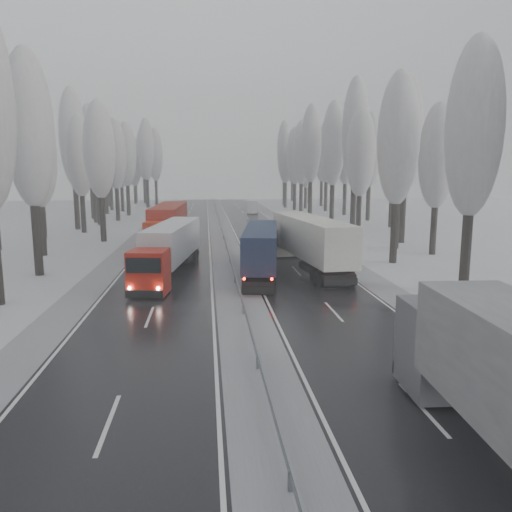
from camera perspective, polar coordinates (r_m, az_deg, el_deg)
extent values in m
plane|color=silver|center=(17.40, 1.62, -17.83)|extent=(260.00, 260.00, 0.00)
cube|color=black|center=(46.58, 3.34, -0.29)|extent=(7.50, 200.00, 0.03)
cube|color=black|center=(46.13, -9.65, -0.51)|extent=(7.50, 200.00, 0.03)
cube|color=#999AA0|center=(46.06, -3.13, -0.39)|extent=(3.00, 200.00, 0.04)
cube|color=#999AA0|center=(47.60, 9.23, -0.18)|extent=(2.40, 200.00, 0.04)
cube|color=#999AA0|center=(46.74, -15.72, -0.59)|extent=(2.40, 200.00, 0.04)
cube|color=slate|center=(45.96, -3.13, 0.32)|extent=(0.06, 200.00, 0.32)
cube|color=slate|center=(13.84, 3.93, -24.31)|extent=(0.12, 0.12, 0.60)
cube|color=slate|center=(44.04, -3.01, -0.48)|extent=(0.12, 0.12, 0.60)
cube|color=slate|center=(75.73, -4.17, 3.75)|extent=(0.12, 0.12, 0.60)
cylinder|color=black|center=(35.74, 22.84, 0.47)|extent=(0.68, 0.68, 5.60)
ellipsoid|color=#979491|center=(35.46, 23.71, 13.34)|extent=(3.60, 3.60, 11.45)
cylinder|color=black|center=(45.75, 15.51, 2.73)|extent=(0.68, 0.68, 5.62)
ellipsoid|color=#979491|center=(45.54, 15.97, 12.81)|extent=(3.60, 3.60, 11.48)
cylinder|color=black|center=(51.61, 19.62, 2.89)|extent=(0.64, 0.64, 4.94)
ellipsoid|color=#979491|center=(51.33, 20.07, 10.73)|extent=(3.60, 3.60, 10.09)
cylinder|color=black|center=(54.52, 15.77, 3.62)|extent=(0.66, 0.66, 5.32)
ellipsoid|color=#979491|center=(54.30, 16.14, 11.63)|extent=(3.60, 3.60, 10.88)
cylinder|color=black|center=(59.00, 16.40, 4.51)|extent=(0.72, 0.72, 6.31)
ellipsoid|color=#979491|center=(58.94, 16.82, 13.27)|extent=(3.60, 3.60, 12.90)
cylinder|color=black|center=(64.04, 11.64, 4.65)|extent=(0.67, 0.67, 5.38)
ellipsoid|color=#979491|center=(63.86, 11.88, 11.53)|extent=(3.60, 3.60, 10.98)
cylinder|color=black|center=(69.91, 15.60, 4.58)|extent=(0.62, 0.62, 4.59)
ellipsoid|color=#979491|center=(69.68, 15.84, 9.96)|extent=(3.60, 3.60, 9.39)
cylinder|color=black|center=(69.40, 11.03, 5.69)|extent=(0.76, 0.76, 6.95)
ellipsoid|color=#979491|center=(69.46, 11.30, 13.89)|extent=(3.60, 3.60, 14.19)
cylinder|color=black|center=(75.42, 15.21, 5.70)|extent=(0.74, 0.74, 6.59)
ellipsoid|color=#979491|center=(75.42, 15.54, 12.85)|extent=(3.60, 3.60, 13.46)
cylinder|color=black|center=(79.19, 8.66, 6.02)|extent=(0.72, 0.72, 6.37)
ellipsoid|color=#979491|center=(79.16, 8.83, 12.60)|extent=(3.60, 3.60, 13.01)
cylinder|color=black|center=(85.05, 12.69, 6.00)|extent=(0.70, 0.70, 5.97)
ellipsoid|color=#979491|center=(84.97, 12.91, 11.75)|extent=(3.60, 3.60, 12.20)
cylinder|color=black|center=(89.30, 6.20, 6.56)|extent=(0.74, 0.74, 6.65)
ellipsoid|color=#979491|center=(89.30, 6.31, 12.66)|extent=(3.60, 3.60, 13.59)
cylinder|color=black|center=(94.95, 10.09, 6.49)|extent=(0.71, 0.71, 6.14)
ellipsoid|color=#979491|center=(94.89, 10.24, 11.78)|extent=(3.60, 3.60, 12.54)
cylinder|color=black|center=(98.90, 5.16, 6.70)|extent=(0.71, 0.71, 6.05)
ellipsoid|color=#979491|center=(98.84, 5.24, 11.71)|extent=(3.60, 3.60, 12.37)
cylinder|color=black|center=(104.05, 7.97, 6.85)|extent=(0.72, 0.72, 6.30)
ellipsoid|color=#979491|center=(104.02, 8.09, 11.81)|extent=(3.60, 3.60, 12.87)
cylinder|color=black|center=(106.29, 4.43, 6.86)|extent=(0.70, 0.70, 5.88)
ellipsoid|color=#979491|center=(106.22, 4.49, 11.39)|extent=(3.60, 3.60, 12.00)
cylinder|color=black|center=(110.83, 5.67, 6.69)|extent=(0.64, 0.64, 4.86)
ellipsoid|color=#979491|center=(110.69, 5.73, 10.28)|extent=(3.60, 3.60, 9.92)
cylinder|color=black|center=(113.14, 3.35, 7.06)|extent=(0.70, 0.70, 5.98)
ellipsoid|color=#979491|center=(113.08, 3.39, 11.39)|extent=(3.60, 3.60, 12.21)
cylinder|color=black|center=(118.83, 7.47, 7.17)|extent=(0.71, 0.71, 6.19)
ellipsoid|color=#979491|center=(118.79, 7.56, 11.43)|extent=(3.60, 3.60, 12.64)
cylinder|color=black|center=(123.04, 3.23, 7.48)|extent=(0.75, 0.75, 6.86)
ellipsoid|color=#979491|center=(123.06, 3.28, 12.04)|extent=(3.60, 3.60, 14.01)
cylinder|color=black|center=(128.25, 6.06, 7.23)|extent=(0.68, 0.68, 5.55)
ellipsoid|color=#979491|center=(128.17, 6.12, 10.77)|extent=(3.60, 3.60, 11.33)
cylinder|color=black|center=(133.75, 3.25, 7.48)|extent=(0.71, 0.71, 6.09)
ellipsoid|color=#979491|center=(133.71, 3.28, 11.21)|extent=(3.60, 3.60, 12.45)
cylinder|color=black|center=(138.16, 4.15, 7.42)|extent=(0.67, 0.67, 5.49)
ellipsoid|color=#979491|center=(138.09, 4.19, 10.67)|extent=(3.60, 3.60, 11.21)
cylinder|color=black|center=(42.29, -23.75, 1.88)|extent=(0.69, 0.69, 5.83)
ellipsoid|color=#979491|center=(42.11, -24.53, 13.18)|extent=(3.60, 3.60, 11.92)
cylinder|color=black|center=(52.25, -23.24, 2.80)|extent=(0.65, 0.65, 5.03)
ellipsoid|color=#979491|center=(51.98, -23.77, 10.68)|extent=(3.60, 3.60, 10.28)
cylinder|color=black|center=(60.47, -17.12, 4.17)|extent=(0.67, 0.67, 5.44)
ellipsoid|color=#979491|center=(60.29, -17.49, 11.54)|extent=(3.60, 3.60, 11.11)
cylinder|color=black|center=(66.29, -23.17, 4.39)|extent=(0.69, 0.69, 5.72)
ellipsoid|color=#979491|center=(66.16, -23.65, 11.45)|extent=(3.60, 3.60, 11.69)
cylinder|color=black|center=(70.15, -19.15, 4.68)|extent=(0.66, 0.66, 5.23)
ellipsoid|color=#979491|center=(69.97, -19.49, 10.77)|extent=(3.60, 3.60, 10.68)
cylinder|color=black|center=(74.41, -19.82, 5.42)|extent=(0.74, 0.74, 6.60)
ellipsoid|color=#979491|center=(74.40, -20.24, 12.68)|extent=(3.60, 3.60, 13.49)
cylinder|color=black|center=(79.51, -17.49, 5.26)|extent=(0.65, 0.65, 5.16)
ellipsoid|color=#979491|center=(79.35, -17.76, 10.58)|extent=(3.60, 3.60, 10.54)
cylinder|color=black|center=(83.68, -17.88, 5.66)|extent=(0.69, 0.69, 5.79)
ellipsoid|color=#979491|center=(83.58, -18.18, 11.32)|extent=(3.60, 3.60, 11.84)
cylinder|color=black|center=(85.83, -15.55, 5.81)|extent=(0.68, 0.68, 5.64)
ellipsoid|color=#979491|center=(85.72, -15.80, 11.19)|extent=(3.60, 3.60, 11.53)
cylinder|color=black|center=(90.66, -18.17, 6.15)|extent=(0.73, 0.73, 6.56)
ellipsoid|color=#979491|center=(90.65, -18.49, 12.07)|extent=(3.60, 3.60, 13.40)
cylinder|color=black|center=(95.72, -14.39, 6.26)|extent=(0.69, 0.69, 5.79)
ellipsoid|color=#979491|center=(95.63, -14.60, 11.21)|extent=(3.60, 3.60, 11.84)
cylinder|color=black|center=(100.45, -16.76, 6.54)|extent=(0.74, 0.74, 6.65)
ellipsoid|color=#979491|center=(100.45, -17.03, 11.95)|extent=(3.60, 3.60, 13.58)
cylinder|color=black|center=(105.36, -15.03, 6.33)|extent=(0.65, 0.65, 5.12)
ellipsoid|color=#979491|center=(105.24, -15.21, 10.31)|extent=(3.60, 3.60, 10.46)
cylinder|color=black|center=(109.77, -16.20, 6.59)|extent=(0.69, 0.69, 5.84)
ellipsoid|color=#979491|center=(109.70, -16.41, 10.94)|extent=(3.60, 3.60, 11.92)
cylinder|color=black|center=(115.48, -12.29, 7.09)|extent=(0.74, 0.74, 6.67)
ellipsoid|color=#979491|center=(115.49, -12.46, 11.81)|extent=(3.60, 3.60, 13.63)
cylinder|color=black|center=(120.80, -16.41, 6.93)|extent=(0.72, 0.72, 6.31)
ellipsoid|color=#979491|center=(120.77, -16.61, 11.20)|extent=(3.60, 3.60, 12.88)
cylinder|color=black|center=(124.71, -11.33, 7.20)|extent=(0.72, 0.72, 6.29)
ellipsoid|color=#979491|center=(124.68, -11.47, 11.33)|extent=(3.60, 3.60, 12.84)
cylinder|color=black|center=(129.37, -13.64, 6.88)|extent=(0.64, 0.64, 4.86)
ellipsoid|color=#979491|center=(129.25, -13.76, 9.95)|extent=(3.60, 3.60, 9.92)
cylinder|color=black|center=(131.63, -12.59, 7.35)|extent=(0.74, 0.74, 6.63)
ellipsoid|color=#979491|center=(131.63, -12.74, 11.47)|extent=(3.60, 3.60, 13.54)
cylinder|color=black|center=(135.96, -13.55, 7.20)|extent=(0.69, 0.69, 5.79)
ellipsoid|color=#979491|center=(135.90, -13.69, 10.68)|extent=(3.60, 3.60, 11.82)
cube|color=#525257|center=(19.93, 20.06, -9.26)|extent=(2.81, 2.91, 3.22)
cube|color=black|center=(20.89, 18.74, -6.16)|extent=(2.47, 0.22, 1.07)
cube|color=black|center=(21.61, 18.33, -11.30)|extent=(2.69, 0.28, 0.54)
cylinder|color=black|center=(19.20, 17.68, -13.73)|extent=(0.43, 1.13, 1.12)
cylinder|color=black|center=(20.08, 23.87, -13.06)|extent=(0.43, 1.13, 1.12)
sphere|color=white|center=(21.15, 15.75, -10.39)|extent=(0.24, 0.24, 0.24)
sphere|color=white|center=(21.88, 20.89, -9.99)|extent=(0.24, 0.24, 0.24)
cube|color=#1B2444|center=(45.54, 0.85, 1.43)|extent=(2.63, 2.71, 2.78)
cube|color=black|center=(46.60, 0.88, 2.42)|extent=(2.12, 0.39, 0.93)
cube|color=black|center=(46.94, 0.88, 0.30)|extent=(2.31, 0.46, 0.46)
cube|color=#131935|center=(38.25, 0.58, 1.33)|extent=(4.01, 12.26, 2.60)
cube|color=black|center=(32.66, 0.26, -3.67)|extent=(2.13, 0.41, 0.42)
cube|color=black|center=(35.28, 0.42, -2.36)|extent=(2.72, 5.33, 0.42)
cube|color=black|center=(33.19, 0.29, -3.78)|extent=(2.12, 0.35, 0.56)
cylinder|color=black|center=(45.00, -0.42, -0.02)|extent=(0.45, 1.00, 0.96)
cylinder|color=black|center=(44.96, 2.06, -0.03)|extent=(0.45, 1.00, 0.96)
cylinder|color=black|center=(35.01, -1.20, -2.81)|extent=(0.45, 1.00, 0.96)
cylinder|color=black|center=(34.95, 1.99, -2.84)|extent=(0.45, 1.00, 0.96)
cylinder|color=black|center=(33.83, -1.32, -3.25)|extent=(0.45, 1.00, 0.96)
cylinder|color=black|center=(33.77, 1.98, -3.28)|extent=(0.45, 1.00, 0.96)
sphere|color=#FF0C05|center=(32.47, -1.30, -2.41)|extent=(0.19, 0.19, 0.19)
sphere|color=#FF0C05|center=(32.41, 1.82, -2.44)|extent=(0.19, 0.19, 0.19)
sphere|color=white|center=(46.94, -0.19, 0.76)|extent=(0.20, 0.20, 0.20)
sphere|color=white|center=(46.90, 1.96, 0.75)|extent=(0.20, 0.20, 0.20)
cube|color=gray|center=(48.13, 3.16, 2.13)|extent=(2.96, 3.05, 3.19)
cube|color=black|center=(49.32, 2.76, 3.19)|extent=(2.44, 0.38, 1.06)
cube|color=black|center=(49.69, 2.71, 0.89)|extent=(2.66, 0.46, 0.53)
cube|color=#B5B1A2|center=(40.11, 6.31, 2.19)|extent=(4.26, 14.06, 2.98)
cube|color=black|center=(34.07, 9.95, -3.13)|extent=(2.45, 0.40, 0.48)
cube|color=black|center=(36.88, 8.13, -1.77)|extent=(2.99, 6.08, 0.48)
cube|color=black|center=(34.64, 9.58, -3.27)|extent=(2.44, 0.34, 0.64)
cylinder|color=black|center=(47.21, 2.11, 0.52)|extent=(0.50, 1.14, 1.11)
cylinder|color=black|center=(47.81, 4.71, 0.61)|extent=(0.50, 1.14, 1.11)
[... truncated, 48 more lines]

